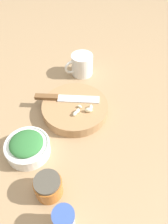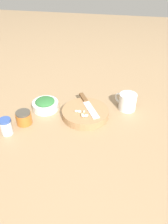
{
  "view_description": "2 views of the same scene",
  "coord_description": "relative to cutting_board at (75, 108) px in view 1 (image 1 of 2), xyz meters",
  "views": [
    {
      "loc": [
        0.4,
        0.26,
        0.6
      ],
      "look_at": [
        0.01,
        -0.01,
        0.08
      ],
      "focal_mm": 35.0,
      "sensor_mm": 36.0,
      "label": 1
    },
    {
      "loc": [
        -0.21,
        0.81,
        0.67
      ],
      "look_at": [
        -0.03,
        -0.01,
        0.07
      ],
      "focal_mm": 35.0,
      "sensor_mm": 36.0,
      "label": 2
    }
  ],
  "objects": [
    {
      "name": "garlic_cloves",
      "position": [
        0.01,
        0.05,
        0.03
      ],
      "size": [
        0.08,
        0.06,
        0.02
      ],
      "color": "silver",
      "rests_on": "cutting_board"
    },
    {
      "name": "coffee_mug",
      "position": [
        -0.2,
        -0.11,
        0.03
      ],
      "size": [
        0.12,
        0.09,
        0.09
      ],
      "color": "silver",
      "rests_on": "ground_plane"
    },
    {
      "name": "spice_jar",
      "position": [
        0.33,
        0.21,
        0.02
      ],
      "size": [
        0.05,
        0.05,
        0.08
      ],
      "color": "silver",
      "rests_on": "ground_plane"
    },
    {
      "name": "cutting_board",
      "position": [
        0.0,
        0.0,
        0.0
      ],
      "size": [
        0.24,
        0.24,
        0.04
      ],
      "color": "#9E754C",
      "rests_on": "ground_plane"
    },
    {
      "name": "chef_knife",
      "position": [
        0.0,
        -0.05,
        0.02
      ],
      "size": [
        0.15,
        0.22,
        0.01
      ],
      "rotation": [
        0.0,
        0.0,
        0.54
      ],
      "color": "brown",
      "rests_on": "cutting_board"
    },
    {
      "name": "herb_bowl",
      "position": [
        0.22,
        -0.02,
        0.01
      ],
      "size": [
        0.14,
        0.14,
        0.06
      ],
      "color": "silver",
      "rests_on": "ground_plane"
    },
    {
      "name": "ground_plane",
      "position": [
        0.02,
        0.07,
        -0.02
      ],
      "size": [
        5.0,
        5.0,
        0.0
      ],
      "primitive_type": "plane",
      "color": "#997A56"
    },
    {
      "name": "honey_jar",
      "position": [
        0.28,
        0.12,
        0.01
      ],
      "size": [
        0.08,
        0.08,
        0.07
      ],
      "color": "#B26023",
      "rests_on": "ground_plane"
    }
  ]
}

